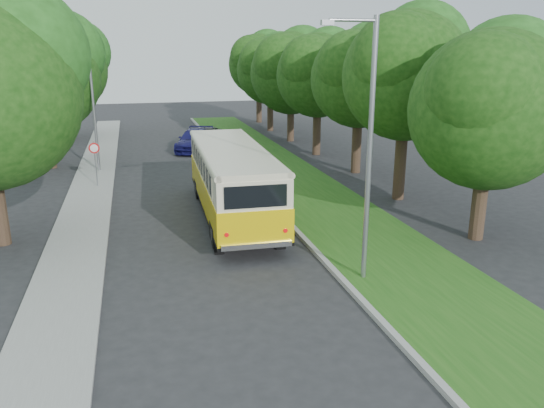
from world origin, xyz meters
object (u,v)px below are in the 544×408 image
object	(u,v)px
lamppost_far	(91,103)
car_white	(224,162)
lamppost_near	(367,145)
vintage_bus	(232,183)
car_silver	(234,188)
car_blue	(195,140)
car_grey	(206,136)

from	to	relation	value
lamppost_far	car_white	bearing A→B (deg)	-17.88
lamppost_near	vintage_bus	size ratio (longest dim) A/B	0.74
lamppost_near	lamppost_far	xyz separation A→B (m)	(-8.91, 18.50, -0.25)
vintage_bus	car_white	world-z (taller)	vintage_bus
lamppost_far	vintage_bus	size ratio (longest dim) A/B	0.70
car_silver	car_white	xyz separation A→B (m)	(0.56, 5.90, 0.04)
vintage_bus	car_blue	bearing A→B (deg)	90.83
car_white	car_blue	size ratio (longest dim) A/B	0.79
car_blue	car_white	bearing A→B (deg)	-65.57
lamppost_far	car_blue	distance (m)	9.28
lamppost_far	car_silver	distance (m)	11.23
lamppost_near	car_silver	world-z (taller)	lamppost_near
vintage_bus	car_white	distance (m)	8.77
car_white	car_grey	distance (m)	10.38
car_white	car_blue	xyz separation A→B (m)	(-0.79, 8.03, 0.08)
car_blue	car_grey	bearing A→B (deg)	82.46
vintage_bus	lamppost_far	bearing A→B (deg)	121.37
vintage_bus	car_grey	distance (m)	19.11
car_white	vintage_bus	bearing A→B (deg)	-102.15
lamppost_near	car_white	world-z (taller)	lamppost_near
car_white	car_blue	distance (m)	8.07
lamppost_far	car_blue	world-z (taller)	lamppost_far
car_white	car_grey	xyz separation A→B (m)	(0.37, 10.38, -0.04)
lamppost_near	lamppost_far	distance (m)	20.53
lamppost_near	car_white	size ratio (longest dim) A/B	1.93
car_white	car_grey	size ratio (longest dim) A/B	0.89
car_silver	lamppost_far	bearing A→B (deg)	111.55
lamppost_near	vintage_bus	world-z (taller)	lamppost_near
lamppost_near	lamppost_far	size ratio (longest dim) A/B	1.07
lamppost_far	vintage_bus	bearing A→B (deg)	-60.61
car_silver	car_white	world-z (taller)	car_white
car_grey	car_blue	bearing A→B (deg)	-98.84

